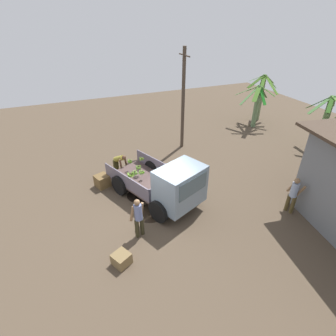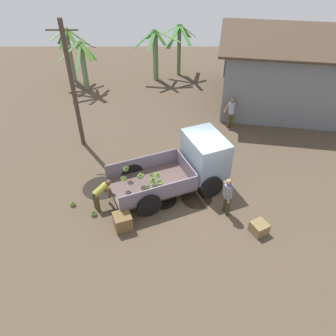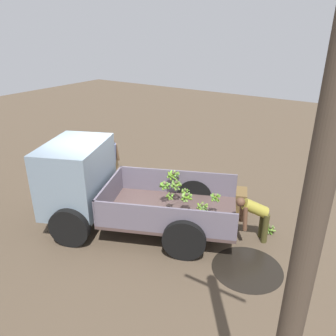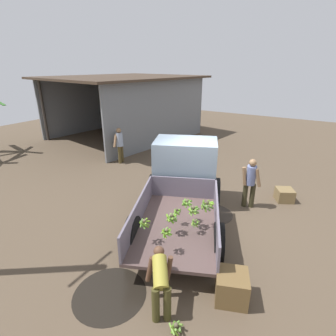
{
  "view_description": "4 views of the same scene",
  "coord_description": "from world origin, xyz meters",
  "px_view_note": "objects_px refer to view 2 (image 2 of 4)",
  "views": [
    {
      "loc": [
        8.13,
        -2.93,
        7.31
      ],
      "look_at": [
        -1.06,
        0.83,
        1.35
      ],
      "focal_mm": 28.0,
      "sensor_mm": 36.0,
      "label": 1
    },
    {
      "loc": [
        -1.15,
        -9.85,
        9.0
      ],
      "look_at": [
        -1.15,
        0.15,
        1.1
      ],
      "focal_mm": 35.0,
      "sensor_mm": 36.0,
      "label": 2
    },
    {
      "loc": [
        -5.51,
        5.66,
        4.62
      ],
      "look_at": [
        -1.55,
        -0.43,
        1.49
      ],
      "focal_mm": 35.0,
      "sensor_mm": 36.0,
      "label": 3
    },
    {
      "loc": [
        -6.71,
        -2.84,
        4.3
      ],
      "look_at": [
        -0.33,
        1.02,
        1.35
      ],
      "focal_mm": 28.0,
      "sensor_mm": 36.0,
      "label": 4
    }
  ],
  "objects_px": {
    "person_bystander_near_shed": "(231,111)",
    "person_worker_loading": "(101,193)",
    "wooden_crate_1": "(259,228)",
    "utility_pole": "(73,87)",
    "banana_bunch_on_ground_0": "(93,213)",
    "wooden_crate_0": "(123,221)",
    "person_foreground_visitor": "(228,195)",
    "banana_bunch_on_ground_1": "(73,203)",
    "cargo_truck": "(194,161)"
  },
  "relations": [
    {
      "from": "utility_pole",
      "to": "banana_bunch_on_ground_0",
      "type": "xyz_separation_m",
      "value": [
        1.36,
        -4.81,
        -2.84
      ]
    },
    {
      "from": "person_worker_loading",
      "to": "wooden_crate_0",
      "type": "xyz_separation_m",
      "value": [
        0.9,
        -1.06,
        -0.39
      ]
    },
    {
      "from": "cargo_truck",
      "to": "banana_bunch_on_ground_0",
      "type": "relative_size",
      "value": 19.36
    },
    {
      "from": "utility_pole",
      "to": "wooden_crate_0",
      "type": "height_order",
      "value": "utility_pole"
    },
    {
      "from": "person_worker_loading",
      "to": "cargo_truck",
      "type": "bearing_deg",
      "value": -14.78
    },
    {
      "from": "person_foreground_visitor",
      "to": "wooden_crate_1",
      "type": "bearing_deg",
      "value": 120.64
    },
    {
      "from": "banana_bunch_on_ground_1",
      "to": "wooden_crate_0",
      "type": "relative_size",
      "value": 0.43
    },
    {
      "from": "person_foreground_visitor",
      "to": "banana_bunch_on_ground_0",
      "type": "xyz_separation_m",
      "value": [
        -4.94,
        -0.13,
        -0.79
      ]
    },
    {
      "from": "wooden_crate_0",
      "to": "wooden_crate_1",
      "type": "distance_m",
      "value": 4.83
    },
    {
      "from": "banana_bunch_on_ground_0",
      "to": "wooden_crate_0",
      "type": "bearing_deg",
      "value": -26.26
    },
    {
      "from": "cargo_truck",
      "to": "person_worker_loading",
      "type": "relative_size",
      "value": 4.41
    },
    {
      "from": "cargo_truck",
      "to": "banana_bunch_on_ground_0",
      "type": "bearing_deg",
      "value": -176.41
    },
    {
      "from": "banana_bunch_on_ground_0",
      "to": "wooden_crate_0",
      "type": "xyz_separation_m",
      "value": [
        1.17,
        -0.58,
        0.18
      ]
    },
    {
      "from": "person_bystander_near_shed",
      "to": "person_foreground_visitor",
      "type": "bearing_deg",
      "value": 154.6
    },
    {
      "from": "banana_bunch_on_ground_0",
      "to": "wooden_crate_1",
      "type": "bearing_deg",
      "value": -7.71
    },
    {
      "from": "person_worker_loading",
      "to": "wooden_crate_1",
      "type": "xyz_separation_m",
      "value": [
        5.72,
        -1.29,
        -0.48
      ]
    },
    {
      "from": "person_foreground_visitor",
      "to": "person_worker_loading",
      "type": "bearing_deg",
      "value": -21.74
    },
    {
      "from": "person_worker_loading",
      "to": "person_bystander_near_shed",
      "type": "height_order",
      "value": "person_bystander_near_shed"
    },
    {
      "from": "person_bystander_near_shed",
      "to": "banana_bunch_on_ground_1",
      "type": "height_order",
      "value": "person_bystander_near_shed"
    },
    {
      "from": "person_bystander_near_shed",
      "to": "person_worker_loading",
      "type": "bearing_deg",
      "value": 120.17
    },
    {
      "from": "banana_bunch_on_ground_0",
      "to": "wooden_crate_1",
      "type": "distance_m",
      "value": 6.05
    },
    {
      "from": "utility_pole",
      "to": "person_bystander_near_shed",
      "type": "relative_size",
      "value": 3.51
    },
    {
      "from": "wooden_crate_0",
      "to": "wooden_crate_1",
      "type": "height_order",
      "value": "wooden_crate_0"
    },
    {
      "from": "wooden_crate_1",
      "to": "person_worker_loading",
      "type": "bearing_deg",
      "value": 167.28
    },
    {
      "from": "person_foreground_visitor",
      "to": "wooden_crate_1",
      "type": "distance_m",
      "value": 1.58
    },
    {
      "from": "wooden_crate_0",
      "to": "wooden_crate_1",
      "type": "xyz_separation_m",
      "value": [
        4.83,
        -0.24,
        -0.08
      ]
    },
    {
      "from": "utility_pole",
      "to": "wooden_crate_0",
      "type": "relative_size",
      "value": 9.52
    },
    {
      "from": "utility_pole",
      "to": "banana_bunch_on_ground_1",
      "type": "bearing_deg",
      "value": -83.9
    },
    {
      "from": "cargo_truck",
      "to": "person_worker_loading",
      "type": "xyz_separation_m",
      "value": [
        -3.55,
        -1.42,
        -0.41
      ]
    },
    {
      "from": "person_foreground_visitor",
      "to": "banana_bunch_on_ground_0",
      "type": "distance_m",
      "value": 5.01
    },
    {
      "from": "person_bystander_near_shed",
      "to": "wooden_crate_0",
      "type": "relative_size",
      "value": 2.71
    },
    {
      "from": "person_worker_loading",
      "to": "wooden_crate_1",
      "type": "height_order",
      "value": "person_worker_loading"
    },
    {
      "from": "cargo_truck",
      "to": "banana_bunch_on_ground_1",
      "type": "relative_size",
      "value": 18.98
    },
    {
      "from": "wooden_crate_1",
      "to": "banana_bunch_on_ground_0",
      "type": "bearing_deg",
      "value": 172.29
    },
    {
      "from": "cargo_truck",
      "to": "person_foreground_visitor",
      "type": "height_order",
      "value": "cargo_truck"
    },
    {
      "from": "person_foreground_visitor",
      "to": "banana_bunch_on_ground_1",
      "type": "bearing_deg",
      "value": -21.16
    },
    {
      "from": "person_foreground_visitor",
      "to": "wooden_crate_1",
      "type": "xyz_separation_m",
      "value": [
        1.05,
        -0.94,
        -0.7
      ]
    },
    {
      "from": "banana_bunch_on_ground_1",
      "to": "person_bystander_near_shed",
      "type": "bearing_deg",
      "value": 40.42
    },
    {
      "from": "wooden_crate_1",
      "to": "utility_pole",
      "type": "bearing_deg",
      "value": 142.6
    },
    {
      "from": "wooden_crate_1",
      "to": "person_bystander_near_shed",
      "type": "bearing_deg",
      "value": 89.81
    },
    {
      "from": "banana_bunch_on_ground_0",
      "to": "banana_bunch_on_ground_1",
      "type": "distance_m",
      "value": 1.04
    },
    {
      "from": "person_foreground_visitor",
      "to": "wooden_crate_0",
      "type": "relative_size",
      "value": 2.71
    },
    {
      "from": "cargo_truck",
      "to": "banana_bunch_on_ground_1",
      "type": "height_order",
      "value": "cargo_truck"
    },
    {
      "from": "banana_bunch_on_ground_0",
      "to": "banana_bunch_on_ground_1",
      "type": "bearing_deg",
      "value": 150.54
    },
    {
      "from": "banana_bunch_on_ground_0",
      "to": "wooden_crate_0",
      "type": "relative_size",
      "value": 0.42
    },
    {
      "from": "banana_bunch_on_ground_0",
      "to": "wooden_crate_0",
      "type": "distance_m",
      "value": 1.31
    },
    {
      "from": "cargo_truck",
      "to": "banana_bunch_on_ground_0",
      "type": "distance_m",
      "value": 4.37
    },
    {
      "from": "person_bystander_near_shed",
      "to": "banana_bunch_on_ground_0",
      "type": "xyz_separation_m",
      "value": [
        -6.02,
        -6.4,
        -0.8
      ]
    },
    {
      "from": "person_worker_loading",
      "to": "banana_bunch_on_ground_0",
      "type": "distance_m",
      "value": 0.79
    },
    {
      "from": "person_worker_loading",
      "to": "banana_bunch_on_ground_1",
      "type": "xyz_separation_m",
      "value": [
        -1.17,
        0.03,
        -0.58
      ]
    }
  ]
}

